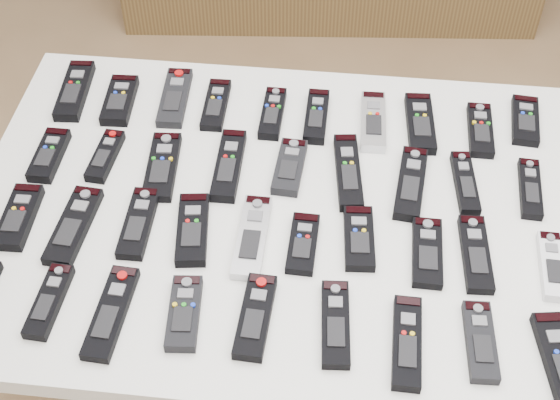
# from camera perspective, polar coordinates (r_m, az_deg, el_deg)

# --- Properties ---
(ground) EXTENTS (4.00, 4.00, 0.00)m
(ground) POSITION_cam_1_polar(r_m,az_deg,el_deg) (2.24, 1.21, -12.61)
(ground) COLOR olive
(ground) RESTS_ON ground
(table) EXTENTS (1.25, 0.88, 0.78)m
(table) POSITION_cam_1_polar(r_m,az_deg,el_deg) (1.60, 0.00, -1.88)
(table) COLOR white
(table) RESTS_ON ground
(remote_0) EXTENTS (0.07, 0.20, 0.02)m
(remote_0) POSITION_cam_1_polar(r_m,az_deg,el_deg) (1.87, -14.79, 7.75)
(remote_0) COLOR black
(remote_0) RESTS_ON table
(remote_1) EXTENTS (0.07, 0.16, 0.02)m
(remote_1) POSITION_cam_1_polar(r_m,az_deg,el_deg) (1.82, -11.65, 7.16)
(remote_1) COLOR black
(remote_1) RESTS_ON table
(remote_2) EXTENTS (0.07, 0.19, 0.02)m
(remote_2) POSITION_cam_1_polar(r_m,az_deg,el_deg) (1.80, -7.70, 7.44)
(remote_2) COLOR black
(remote_2) RESTS_ON table
(remote_3) EXTENTS (0.05, 0.16, 0.02)m
(remote_3) POSITION_cam_1_polar(r_m,az_deg,el_deg) (1.78, -4.71, 6.96)
(remote_3) COLOR black
(remote_3) RESTS_ON table
(remote_4) EXTENTS (0.05, 0.16, 0.02)m
(remote_4) POSITION_cam_1_polar(r_m,az_deg,el_deg) (1.75, -0.55, 6.35)
(remote_4) COLOR black
(remote_4) RESTS_ON table
(remote_5) EXTENTS (0.05, 0.16, 0.02)m
(remote_5) POSITION_cam_1_polar(r_m,az_deg,el_deg) (1.74, 2.68, 6.13)
(remote_5) COLOR black
(remote_5) RESTS_ON table
(remote_6) EXTENTS (0.06, 0.18, 0.02)m
(remote_6) POSITION_cam_1_polar(r_m,az_deg,el_deg) (1.74, 6.83, 5.71)
(remote_6) COLOR #B7B7BC
(remote_6) RESTS_ON table
(remote_7) EXTENTS (0.07, 0.18, 0.02)m
(remote_7) POSITION_cam_1_polar(r_m,az_deg,el_deg) (1.75, 10.22, 5.54)
(remote_7) COLOR black
(remote_7) RESTS_ON table
(remote_8) EXTENTS (0.05, 0.16, 0.02)m
(remote_8) POSITION_cam_1_polar(r_m,az_deg,el_deg) (1.76, 14.44, 4.97)
(remote_8) COLOR black
(remote_8) RESTS_ON table
(remote_9) EXTENTS (0.07, 0.15, 0.02)m
(remote_9) POSITION_cam_1_polar(r_m,az_deg,el_deg) (1.81, 17.50, 5.57)
(remote_9) COLOR black
(remote_9) RESTS_ON table
(remote_10) EXTENTS (0.05, 0.15, 0.02)m
(remote_10) POSITION_cam_1_polar(r_m,az_deg,el_deg) (1.72, -16.53, 3.16)
(remote_10) COLOR black
(remote_10) RESTS_ON table
(remote_11) EXTENTS (0.05, 0.15, 0.02)m
(remote_11) POSITION_cam_1_polar(r_m,az_deg,el_deg) (1.69, -12.67, 3.16)
(remote_11) COLOR black
(remote_11) RESTS_ON table
(remote_12) EXTENTS (0.07, 0.19, 0.02)m
(remote_12) POSITION_cam_1_polar(r_m,az_deg,el_deg) (1.64, -8.60, 2.44)
(remote_12) COLOR black
(remote_12) RESTS_ON table
(remote_13) EXTENTS (0.05, 0.19, 0.02)m
(remote_13) POSITION_cam_1_polar(r_m,az_deg,el_deg) (1.63, -3.77, 2.55)
(remote_13) COLOR black
(remote_13) RESTS_ON table
(remote_14) EXTENTS (0.06, 0.15, 0.02)m
(remote_14) POSITION_cam_1_polar(r_m,az_deg,el_deg) (1.62, 0.70, 2.43)
(remote_14) COLOR black
(remote_14) RESTS_ON table
(remote_15) EXTENTS (0.07, 0.21, 0.02)m
(remote_15) POSITION_cam_1_polar(r_m,az_deg,el_deg) (1.62, 5.01, 2.06)
(remote_15) COLOR black
(remote_15) RESTS_ON table
(remote_16) EXTENTS (0.07, 0.20, 0.02)m
(remote_16) POSITION_cam_1_polar(r_m,az_deg,el_deg) (1.61, 9.54, 1.20)
(remote_16) COLOR black
(remote_16) RESTS_ON table
(remote_17) EXTENTS (0.05, 0.17, 0.02)m
(remote_17) POSITION_cam_1_polar(r_m,az_deg,el_deg) (1.64, 13.38, 1.22)
(remote_17) COLOR black
(remote_17) RESTS_ON table
(remote_18) EXTENTS (0.05, 0.16, 0.02)m
(remote_18) POSITION_cam_1_polar(r_m,az_deg,el_deg) (1.66, 17.83, 0.80)
(remote_18) COLOR black
(remote_18) RESTS_ON table
(remote_19) EXTENTS (0.06, 0.16, 0.02)m
(remote_19) POSITION_cam_1_polar(r_m,az_deg,el_deg) (1.61, -18.56, -1.18)
(remote_19) COLOR black
(remote_19) RESTS_ON table
(remote_20) EXTENTS (0.07, 0.19, 0.02)m
(remote_20) POSITION_cam_1_polar(r_m,az_deg,el_deg) (1.57, -14.86, -1.83)
(remote_20) COLOR black
(remote_20) RESTS_ON table
(remote_21) EXTENTS (0.05, 0.17, 0.02)m
(remote_21) POSITION_cam_1_polar(r_m,az_deg,el_deg) (1.54, -10.31, -1.67)
(remote_21) COLOR black
(remote_21) RESTS_ON table
(remote_22) EXTENTS (0.08, 0.18, 0.02)m
(remote_22) POSITION_cam_1_polar(r_m,az_deg,el_deg) (1.52, -6.42, -2.15)
(remote_22) COLOR black
(remote_22) RESTS_ON table
(remote_23) EXTENTS (0.06, 0.20, 0.02)m
(remote_23) POSITION_cam_1_polar(r_m,az_deg,el_deg) (1.50, -2.05, -2.71)
(remote_23) COLOR #B7B7BC
(remote_23) RESTS_ON table
(remote_24) EXTENTS (0.06, 0.14, 0.02)m
(remote_24) POSITION_cam_1_polar(r_m,az_deg,el_deg) (1.49, 1.69, -3.21)
(remote_24) COLOR black
(remote_24) RESTS_ON table
(remote_25) EXTENTS (0.07, 0.15, 0.02)m
(remote_25) POSITION_cam_1_polar(r_m,az_deg,el_deg) (1.50, 5.80, -2.80)
(remote_25) COLOR black
(remote_25) RESTS_ON table
(remote_26) EXTENTS (0.06, 0.16, 0.02)m
(remote_26) POSITION_cam_1_polar(r_m,az_deg,el_deg) (1.50, 10.72, -3.80)
(remote_26) COLOR black
(remote_26) RESTS_ON table
(remote_27) EXTENTS (0.06, 0.18, 0.02)m
(remote_27) POSITION_cam_1_polar(r_m,az_deg,el_deg) (1.52, 14.12, -3.84)
(remote_27) COLOR black
(remote_27) RESTS_ON table
(remote_28) EXTENTS (0.05, 0.15, 0.02)m
(remote_28) POSITION_cam_1_polar(r_m,az_deg,el_deg) (1.54, 19.27, -4.57)
(remote_28) COLOR silver
(remote_28) RESTS_ON table
(remote_30) EXTENTS (0.05, 0.16, 0.02)m
(remote_30) POSITION_cam_1_polar(r_m,az_deg,el_deg) (1.46, -16.54, -7.10)
(remote_30) COLOR black
(remote_30) RESTS_ON table
(remote_31) EXTENTS (0.06, 0.20, 0.02)m
(remote_31) POSITION_cam_1_polar(r_m,az_deg,el_deg) (1.42, -12.26, -8.06)
(remote_31) COLOR black
(remote_31) RESTS_ON table
(remote_32) EXTENTS (0.07, 0.15, 0.02)m
(remote_32) POSITION_cam_1_polar(r_m,az_deg,el_deg) (1.40, -7.02, -8.21)
(remote_32) COLOR black
(remote_32) RESTS_ON table
(remote_33) EXTENTS (0.06, 0.17, 0.02)m
(remote_33) POSITION_cam_1_polar(r_m,az_deg,el_deg) (1.39, -1.82, -8.51)
(remote_33) COLOR black
(remote_33) RESTS_ON table
(remote_34) EXTENTS (0.06, 0.18, 0.02)m
(remote_34) POSITION_cam_1_polar(r_m,az_deg,el_deg) (1.38, 4.08, -9.02)
(remote_34) COLOR black
(remote_34) RESTS_ON table
(remote_35) EXTENTS (0.05, 0.18, 0.02)m
(remote_35) POSITION_cam_1_polar(r_m,az_deg,el_deg) (1.37, 9.27, -10.25)
(remote_35) COLOR black
(remote_35) RESTS_ON table
(remote_36) EXTENTS (0.06, 0.16, 0.02)m
(remote_36) POSITION_cam_1_polar(r_m,az_deg,el_deg) (1.40, 14.45, -9.99)
(remote_36) COLOR black
(remote_36) RESTS_ON table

